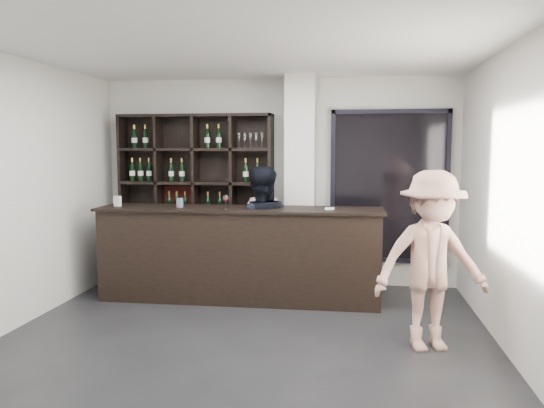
% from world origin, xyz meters
% --- Properties ---
extents(floor, '(5.00, 5.50, 0.01)m').
position_xyz_m(floor, '(0.00, 0.00, -0.01)').
color(floor, black).
rests_on(floor, ground).
extents(wine_shelf, '(2.20, 0.35, 2.40)m').
position_xyz_m(wine_shelf, '(-1.15, 2.57, 1.20)').
color(wine_shelf, black).
rests_on(wine_shelf, floor).
extents(structural_column, '(0.40, 0.40, 2.90)m').
position_xyz_m(structural_column, '(0.35, 2.47, 1.45)').
color(structural_column, silver).
rests_on(structural_column, floor).
extents(glass_panel, '(1.60, 0.08, 2.10)m').
position_xyz_m(glass_panel, '(1.55, 2.69, 1.40)').
color(glass_panel, black).
rests_on(glass_panel, floor).
extents(tasting_counter, '(3.58, 0.74, 1.18)m').
position_xyz_m(tasting_counter, '(-0.35, 1.75, 0.59)').
color(tasting_counter, black).
rests_on(tasting_counter, floor).
extents(taster_pink, '(0.62, 0.44, 1.58)m').
position_xyz_m(taster_pink, '(-0.15, 2.40, 0.79)').
color(taster_pink, beige).
rests_on(taster_pink, floor).
extents(taster_black, '(0.90, 0.74, 1.70)m').
position_xyz_m(taster_black, '(-0.10, 1.85, 0.85)').
color(taster_black, black).
rests_on(taster_black, floor).
extents(customer, '(1.24, 0.90, 1.72)m').
position_xyz_m(customer, '(1.80, 0.40, 0.86)').
color(customer, tan).
rests_on(customer, floor).
extents(wine_glass, '(0.09, 0.09, 0.19)m').
position_xyz_m(wine_glass, '(-0.49, 1.63, 1.28)').
color(wine_glass, white).
rests_on(wine_glass, tasting_counter).
extents(spit_cup, '(0.10, 0.10, 0.12)m').
position_xyz_m(spit_cup, '(-1.10, 1.70, 1.24)').
color(spit_cup, '#94A3B8').
rests_on(spit_cup, tasting_counter).
extents(napkin_stack, '(0.11, 0.11, 0.02)m').
position_xyz_m(napkin_stack, '(0.78, 1.75, 1.19)').
color(napkin_stack, white).
rests_on(napkin_stack, tasting_counter).
extents(card_stand, '(0.10, 0.06, 0.13)m').
position_xyz_m(card_stand, '(-1.93, 1.67, 1.25)').
color(card_stand, white).
rests_on(card_stand, tasting_counter).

